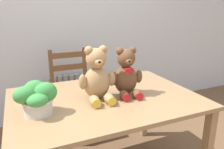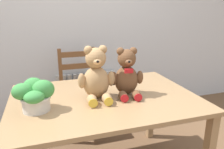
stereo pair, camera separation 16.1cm
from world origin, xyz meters
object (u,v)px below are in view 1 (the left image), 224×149
Objects in this scene: wooden_chair_behind at (73,93)px; teddy_bear_left at (97,77)px; teddy_bear_right at (126,74)px; potted_plant at (37,97)px.

teddy_bear_left reaches higher than wooden_chair_behind.
teddy_bear_left reaches higher than teddy_bear_right.
potted_plant is (-0.43, -0.93, 0.37)m from wooden_chair_behind.
potted_plant is (-0.42, -0.08, -0.06)m from teddy_bear_left.
teddy_bear_right is 0.67m from potted_plant.
potted_plant is at bearing 14.30° from teddy_bear_left.
teddy_bear_right is (0.22, -0.85, 0.42)m from wooden_chair_behind.
teddy_bear_left is at bearing 10.26° from potted_plant.
wooden_chair_behind is at bearing 64.88° from potted_plant.
wooden_chair_behind is at bearing -86.65° from teddy_bear_left.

